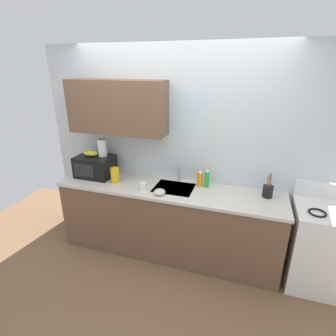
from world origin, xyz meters
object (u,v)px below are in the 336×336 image
at_px(dish_soap_bottle_orange, 200,178).
at_px(dish_soap_bottle_green, 207,178).
at_px(microwave, 95,166).
at_px(cereal_canister, 115,175).
at_px(stove_range, 319,247).
at_px(banana_bunch, 90,153).
at_px(utensil_crock, 268,191).
at_px(small_bowl, 160,192).
at_px(paper_towel_roll, 102,148).
at_px(mug_white, 143,186).

distance_m(dish_soap_bottle_orange, dish_soap_bottle_green, 0.08).
relative_size(microwave, cereal_canister, 2.45).
xyz_separation_m(stove_range, cereal_canister, (-2.36, -0.05, 0.54)).
distance_m(microwave, dish_soap_bottle_green, 1.44).
height_order(dish_soap_bottle_green, cereal_canister, dish_soap_bottle_green).
xyz_separation_m(banana_bunch, utensil_crock, (2.17, 0.07, -0.23)).
distance_m(dish_soap_bottle_orange, cereal_canister, 1.04).
distance_m(stove_range, dish_soap_bottle_green, 1.38).
bearing_deg(small_bowl, dish_soap_bottle_orange, 44.28).
xyz_separation_m(stove_range, microwave, (-2.70, 0.04, 0.58)).
xyz_separation_m(paper_towel_roll, mug_white, (0.65, -0.24, -0.33)).
bearing_deg(stove_range, paper_towel_roll, 177.87).
bearing_deg(mug_white, dish_soap_bottle_green, 24.04).
bearing_deg(utensil_crock, small_bowl, -164.36).
distance_m(banana_bunch, cereal_canister, 0.45).
relative_size(paper_towel_roll, utensil_crock, 0.75).
bearing_deg(mug_white, stove_range, 4.23).
relative_size(dish_soap_bottle_green, utensil_crock, 0.79).
relative_size(paper_towel_roll, dish_soap_bottle_orange, 1.07).
bearing_deg(small_bowl, mug_white, 164.74).
bearing_deg(paper_towel_roll, stove_range, -2.13).
bearing_deg(utensil_crock, mug_white, -169.20).
bearing_deg(stove_range, cereal_canister, -178.70).
height_order(stove_range, mug_white, stove_range).
xyz_separation_m(banana_bunch, paper_towel_roll, (0.15, 0.05, 0.08)).
bearing_deg(utensil_crock, dish_soap_bottle_green, 176.21).
distance_m(mug_white, utensil_crock, 1.39).
height_order(mug_white, small_bowl, mug_white).
relative_size(dish_soap_bottle_green, small_bowl, 1.78).
bearing_deg(cereal_canister, paper_towel_roll, 147.99).
relative_size(dish_soap_bottle_orange, mug_white, 2.16).
height_order(dish_soap_bottle_orange, utensil_crock, utensil_crock).
relative_size(cereal_canister, mug_white, 1.98).
height_order(banana_bunch, dish_soap_bottle_green, banana_bunch).
bearing_deg(cereal_canister, utensil_crock, 5.46).
bearing_deg(mug_white, cereal_canister, 167.75).
bearing_deg(dish_soap_bottle_orange, mug_white, -152.63).
height_order(microwave, cereal_canister, microwave).
bearing_deg(dish_soap_bottle_orange, small_bowl, -135.72).
relative_size(stove_range, banana_bunch, 5.40).
bearing_deg(banana_bunch, stove_range, -0.97).
height_order(paper_towel_roll, utensil_crock, paper_towel_roll).
relative_size(microwave, dish_soap_bottle_green, 1.99).
bearing_deg(dish_soap_bottle_orange, stove_range, -7.10).
distance_m(stove_range, cereal_canister, 2.42).
height_order(paper_towel_roll, dish_soap_bottle_green, paper_towel_roll).
height_order(stove_range, dish_soap_bottle_orange, dish_soap_bottle_orange).
distance_m(microwave, dish_soap_bottle_orange, 1.36).
xyz_separation_m(cereal_canister, mug_white, (0.41, -0.09, -0.05)).
bearing_deg(banana_bunch, paper_towel_roll, 18.43).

